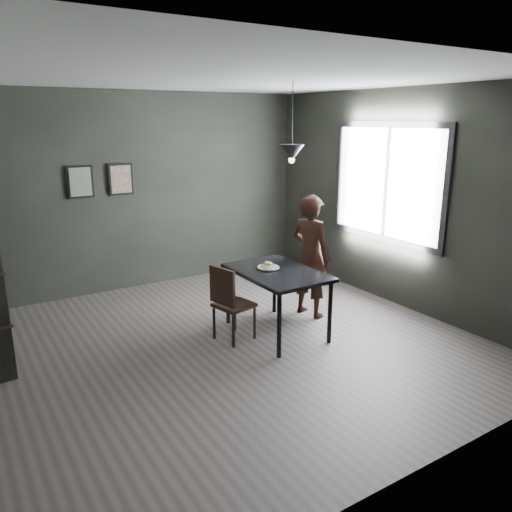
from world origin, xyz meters
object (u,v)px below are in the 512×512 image
cafe_table (277,277)px  pendant_lamp (292,153)px  woman (311,256)px  wood_chair (229,299)px  white_plate (268,268)px

cafe_table → pendant_lamp: (0.25, 0.10, 1.38)m
woman → wood_chair: size_ratio=1.77×
pendant_lamp → wood_chair: bearing=-179.6°
white_plate → pendant_lamp: (0.28, -0.03, 1.29)m
white_plate → pendant_lamp: bearing=-5.5°
cafe_table → white_plate: white_plate is taller
wood_chair → cafe_table: bearing=-22.3°
white_plate → woman: (0.70, 0.10, 0.01)m
woman → cafe_table: bearing=95.5°
cafe_table → woman: size_ratio=0.78×
wood_chair → pendant_lamp: 1.76m
wood_chair → pendant_lamp: size_ratio=1.01×
woman → pendant_lamp: (-0.41, -0.13, 1.28)m
cafe_table → white_plate: 0.16m
cafe_table → pendant_lamp: bearing=21.8°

